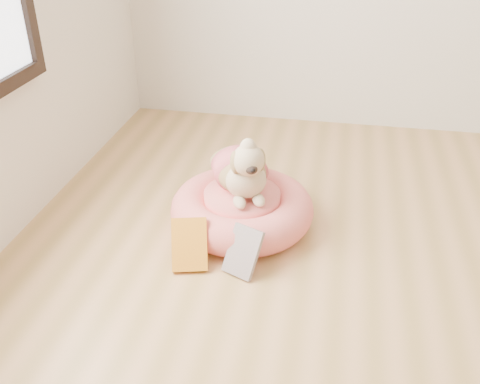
% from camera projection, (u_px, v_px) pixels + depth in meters
% --- Properties ---
extents(pet_bed, '(0.66, 0.66, 0.17)m').
position_uv_depth(pet_bed, '(242.00, 209.00, 2.47)').
color(pet_bed, '#DC6156').
rests_on(pet_bed, floor).
extents(dog, '(0.44, 0.51, 0.31)m').
position_uv_depth(dog, '(242.00, 159.00, 2.37)').
color(dog, brown).
rests_on(dog, pet_bed).
extents(book_yellow, '(0.18, 0.18, 0.19)m').
position_uv_depth(book_yellow, '(189.00, 244.00, 2.20)').
color(book_yellow, yellow).
rests_on(book_yellow, floor).
extents(book_white, '(0.17, 0.17, 0.19)m').
position_uv_depth(book_white, '(243.00, 252.00, 2.17)').
color(book_white, white).
rests_on(book_white, floor).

